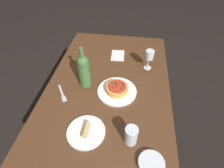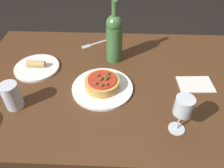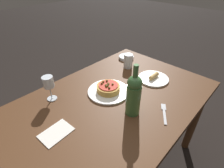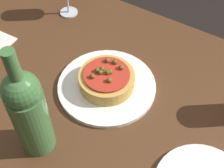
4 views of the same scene
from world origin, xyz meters
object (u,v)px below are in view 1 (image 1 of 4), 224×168
object	(u,v)px
wine_glass	(150,56)
wine_bottle	(84,70)
dinner_plate	(117,91)
side_plate	(86,132)
water_cup	(131,135)
dining_table	(109,92)
pizza	(117,88)
fork	(62,94)
side_bowl	(151,164)

from	to	relation	value
wine_glass	wine_bottle	xyz separation A→B (m)	(-0.24, 0.43, 0.01)
dinner_plate	wine_glass	size ratio (longest dim) A/B	1.67
wine_bottle	side_plate	distance (m)	0.41
dinner_plate	water_cup	distance (m)	0.37
water_cup	wine_glass	bearing A→B (deg)	-8.04
dining_table	wine_glass	xyz separation A→B (m)	(0.22, -0.27, 0.20)
dining_table	water_cup	xyz separation A→B (m)	(-0.41, -0.19, 0.14)
dinner_plate	pizza	xyz separation A→B (m)	(0.00, -0.00, 0.03)
water_cup	fork	size ratio (longest dim) A/B	0.77
wine_bottle	fork	distance (m)	0.22
pizza	wine_bottle	bearing A→B (deg)	79.19
fork	side_plate	bearing A→B (deg)	8.22
dinner_plate	water_cup	xyz separation A→B (m)	(-0.35, -0.12, 0.05)
side_bowl	side_plate	distance (m)	0.38
wine_glass	side_plate	bearing A→B (deg)	151.44
wine_bottle	side_plate	size ratio (longest dim) A/B	1.40
dining_table	side_plate	world-z (taller)	side_plate
pizza	dining_table	bearing A→B (deg)	46.58
wine_glass	side_bowl	xyz separation A→B (m)	(-0.74, -0.02, -0.10)
dining_table	wine_bottle	size ratio (longest dim) A/B	4.54
side_plate	dinner_plate	bearing A→B (deg)	-21.69
pizza	side_bowl	world-z (taller)	pizza
dining_table	side_plate	xyz separation A→B (m)	(-0.40, 0.06, 0.09)
side_bowl	dining_table	bearing A→B (deg)	29.37
wine_glass	wine_bottle	world-z (taller)	wine_bottle
side_plate	pizza	bearing A→B (deg)	-21.70
dinner_plate	fork	distance (m)	0.37
pizza	dinner_plate	bearing A→B (deg)	129.85
dining_table	side_bowl	xyz separation A→B (m)	(-0.52, -0.29, 0.10)
dinner_plate	side_plate	world-z (taller)	side_plate
fork	side_plate	world-z (taller)	side_plate
dinner_plate	dining_table	bearing A→B (deg)	46.44
wine_glass	fork	distance (m)	0.68
wine_glass	fork	xyz separation A→B (m)	(-0.36, 0.57, -0.11)
pizza	side_plate	distance (m)	0.36
dinner_plate	wine_glass	distance (m)	0.37
dinner_plate	side_plate	distance (m)	0.36
wine_bottle	water_cup	world-z (taller)	wine_bottle
wine_glass	side_bowl	world-z (taller)	wine_glass
dining_table	pizza	xyz separation A→B (m)	(-0.07, -0.07, 0.12)
pizza	fork	xyz separation A→B (m)	(-0.08, 0.36, -0.03)
wine_glass	dinner_plate	bearing A→B (deg)	144.50
wine_glass	water_cup	distance (m)	0.64
dinner_plate	side_bowl	distance (m)	0.51
dining_table	wine_bottle	world-z (taller)	wine_bottle
wine_bottle	dining_table	bearing A→B (deg)	-82.22
pizza	fork	bearing A→B (deg)	102.00
fork	side_plate	size ratio (longest dim) A/B	0.68
wine_bottle	fork	bearing A→B (deg)	132.13
fork	side_plate	distance (m)	0.34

